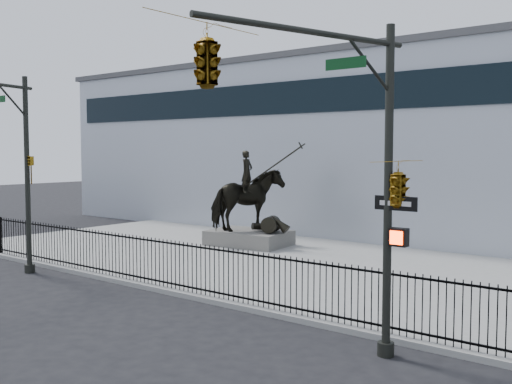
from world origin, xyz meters
The scene contains 8 objects.
ground centered at (0.00, 0.00, 0.00)m, with size 120.00×120.00×0.00m, color black.
plaza centered at (0.00, 7.00, 0.07)m, with size 30.00×12.00×0.15m, color gray.
building centered at (0.00, 20.00, 4.50)m, with size 44.00×14.00×9.00m, color #B1B7C1.
picket_fence centered at (0.00, 1.25, 0.90)m, with size 22.10×0.10×1.50m.
statue_plinth centered at (-4.21, 9.26, 0.48)m, with size 3.47×2.39×0.65m, color #615E58.
equestrian_statue centered at (-4.14, 9.27, 2.16)m, with size 4.43×3.00×3.77m.
traffic_signal_left centered at (-6.75, -0.62, 4.03)m, with size 1.52×4.84×7.00m.
traffic_signal_right centered at (6.47, -2.00, 4.85)m, with size 2.17×6.86×7.00m.
Camera 1 is at (12.66, -11.34, 4.40)m, focal length 42.00 mm.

